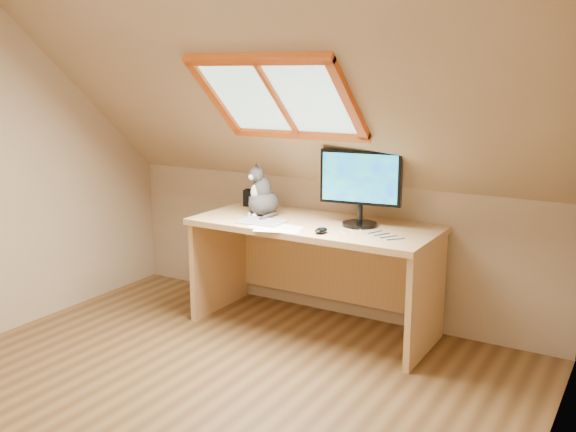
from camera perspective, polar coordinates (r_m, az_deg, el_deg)
The scene contains 10 objects.
ground at distance 3.64m, azimuth -9.77°, elevation -16.73°, with size 3.50×3.50×0.00m, color brown.
room_shell at distance 3.13m, azimuth -11.85°, elevation 6.09°, with size 3.52×3.52×2.41m.
desk at distance 4.51m, azimuth 2.73°, elevation -3.27°, with size 1.69×0.74×0.77m.
monitor at distance 4.26m, azimuth 6.45°, elevation 2.94°, with size 0.55×0.23×0.51m.
cat at distance 4.59m, azimuth -2.28°, elevation 1.74°, with size 0.29×0.31×0.38m.
desk_speaker at distance 4.94m, azimuth -3.38°, elevation 1.64°, with size 0.09×0.09×0.13m, color black.
graphics_tablet at distance 4.38m, azimuth -2.36°, elevation -0.52°, with size 0.30×0.22×0.01m, color #B2B2B7.
mouse at distance 4.10m, azimuth 2.96°, elevation -1.29°, with size 0.06×0.11×0.04m, color black.
papers at distance 4.22m, azimuth -0.55°, elevation -1.09°, with size 0.33×0.27×0.00m.
cables at distance 4.09m, azimuth 7.30°, elevation -1.61°, with size 0.51×0.26×0.01m.
Camera 1 is at (2.10, -2.38, 1.77)m, focal length 40.00 mm.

